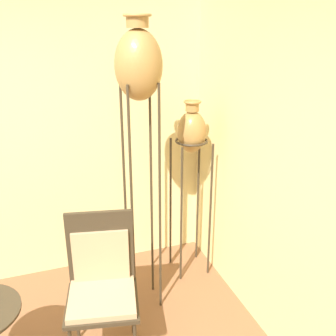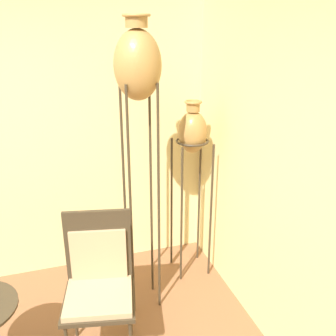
# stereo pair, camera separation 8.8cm
# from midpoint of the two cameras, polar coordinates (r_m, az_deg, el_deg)

# --- Properties ---
(vase_stand_tall) EXTENTS (0.33, 0.33, 2.31)m
(vase_stand_tall) POSITION_cam_midpoint_polar(r_m,az_deg,el_deg) (2.80, -5.20, 13.78)
(vase_stand_tall) COLOR #382D1E
(vase_stand_tall) RESTS_ON ground_plane
(vase_stand_medium) EXTENTS (0.30, 0.30, 1.64)m
(vase_stand_medium) POSITION_cam_midpoint_polar(r_m,az_deg,el_deg) (3.38, 2.69, 4.48)
(vase_stand_medium) COLOR #382D1E
(vase_stand_medium) RESTS_ON ground_plane
(chair) EXTENTS (0.57, 0.54, 1.05)m
(chair) POSITION_cam_midpoint_polar(r_m,az_deg,el_deg) (2.87, -10.52, -15.61)
(chair) COLOR #382D1E
(chair) RESTS_ON ground_plane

